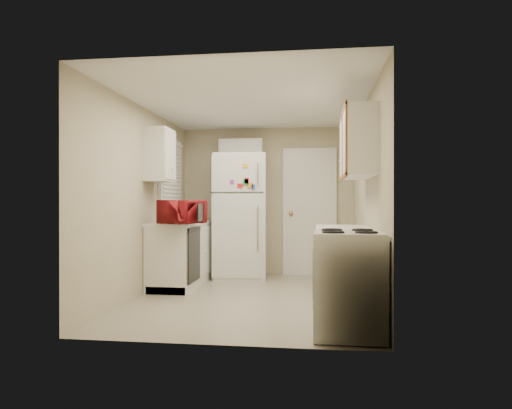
# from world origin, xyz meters

# --- Properties ---
(floor) EXTENTS (3.80, 3.80, 0.00)m
(floor) POSITION_xyz_m (0.00, 0.00, 0.00)
(floor) COLOR #B3AA93
(floor) RESTS_ON ground
(ceiling) EXTENTS (3.80, 3.80, 0.00)m
(ceiling) POSITION_xyz_m (0.00, 0.00, 2.40)
(ceiling) COLOR white
(ceiling) RESTS_ON floor
(wall_left) EXTENTS (3.80, 3.80, 0.00)m
(wall_left) POSITION_xyz_m (-1.40, 0.00, 1.20)
(wall_left) COLOR #BAAF90
(wall_left) RESTS_ON floor
(wall_right) EXTENTS (3.80, 3.80, 0.00)m
(wall_right) POSITION_xyz_m (1.40, 0.00, 1.20)
(wall_right) COLOR #BAAF90
(wall_right) RESTS_ON floor
(wall_back) EXTENTS (2.80, 2.80, 0.00)m
(wall_back) POSITION_xyz_m (0.00, 1.90, 1.20)
(wall_back) COLOR #BAAF90
(wall_back) RESTS_ON floor
(wall_front) EXTENTS (2.80, 2.80, 0.00)m
(wall_front) POSITION_xyz_m (0.00, -1.90, 1.20)
(wall_front) COLOR #BAAF90
(wall_front) RESTS_ON floor
(left_counter) EXTENTS (0.60, 1.80, 0.90)m
(left_counter) POSITION_xyz_m (-1.10, 0.90, 0.45)
(left_counter) COLOR silver
(left_counter) RESTS_ON floor
(dishwasher) EXTENTS (0.03, 0.58, 0.72)m
(dishwasher) POSITION_xyz_m (-0.81, 0.30, 0.49)
(dishwasher) COLOR black
(dishwasher) RESTS_ON floor
(sink) EXTENTS (0.54, 0.74, 0.16)m
(sink) POSITION_xyz_m (-1.10, 1.05, 0.86)
(sink) COLOR gray
(sink) RESTS_ON left_counter
(microwave) EXTENTS (0.63, 0.51, 0.37)m
(microwave) POSITION_xyz_m (-0.91, 0.12, 1.05)
(microwave) COLOR maroon
(microwave) RESTS_ON left_counter
(soap_bottle) EXTENTS (0.09, 0.09, 0.17)m
(soap_bottle) POSITION_xyz_m (-1.15, 1.58, 1.00)
(soap_bottle) COLOR white
(soap_bottle) RESTS_ON left_counter
(window_blinds) EXTENTS (0.10, 0.98, 1.08)m
(window_blinds) POSITION_xyz_m (-1.36, 1.05, 1.60)
(window_blinds) COLOR silver
(window_blinds) RESTS_ON wall_left
(upper_cabinet_left) EXTENTS (0.30, 0.45, 0.70)m
(upper_cabinet_left) POSITION_xyz_m (-1.25, 0.22, 1.80)
(upper_cabinet_left) COLOR silver
(upper_cabinet_left) RESTS_ON wall_left
(refrigerator) EXTENTS (0.85, 0.83, 1.93)m
(refrigerator) POSITION_xyz_m (-0.37, 1.52, 0.96)
(refrigerator) COLOR silver
(refrigerator) RESTS_ON floor
(cabinet_over_fridge) EXTENTS (0.70, 0.30, 0.40)m
(cabinet_over_fridge) POSITION_xyz_m (-0.40, 1.75, 2.00)
(cabinet_over_fridge) COLOR silver
(cabinet_over_fridge) RESTS_ON wall_back
(interior_door) EXTENTS (0.86, 0.06, 2.08)m
(interior_door) POSITION_xyz_m (0.70, 1.86, 1.02)
(interior_door) COLOR silver
(interior_door) RESTS_ON floor
(right_counter) EXTENTS (0.60, 2.00, 0.90)m
(right_counter) POSITION_xyz_m (1.10, -0.80, 0.45)
(right_counter) COLOR silver
(right_counter) RESTS_ON floor
(stove) EXTENTS (0.62, 0.76, 0.91)m
(stove) POSITION_xyz_m (1.08, -1.43, 0.45)
(stove) COLOR silver
(stove) RESTS_ON floor
(upper_cabinet_right) EXTENTS (0.30, 1.20, 0.70)m
(upper_cabinet_right) POSITION_xyz_m (1.25, -0.50, 1.80)
(upper_cabinet_right) COLOR silver
(upper_cabinet_right) RESTS_ON wall_right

